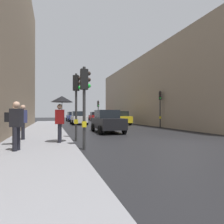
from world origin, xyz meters
TOP-DOWN VIEW (x-y plane):
  - ground_plane at (0.00, 0.00)m, footprint 120.00×120.00m
  - sidewalk_kerb at (-6.72, 6.00)m, footprint 3.20×40.00m
  - building_facade_right at (11.13, 15.33)m, footprint 12.00×31.43m
  - traffic_light_near_left at (-4.80, -0.10)m, footprint 0.43×0.25m
  - traffic_light_far_median at (0.54, 19.18)m, footprint 0.25×0.43m
  - traffic_light_mid_street at (4.81, 9.30)m, footprint 0.35×0.45m
  - traffic_light_near_right at (-4.80, 2.48)m, footprint 0.45×0.35m
  - car_blue_van at (-2.36, 26.75)m, footprint 2.21×4.30m
  - car_dark_suv at (-1.91, 6.28)m, footprint 2.10×4.24m
  - car_red_sedan at (2.32, 29.42)m, footprint 2.09×4.24m
  - car_yellow_taxi at (2.29, 14.91)m, footprint 2.26×4.32m
  - car_green_estate at (2.15, 22.60)m, footprint 2.03×4.21m
  - car_white_compact at (-2.62, 17.32)m, footprint 2.04×4.21m
  - pedestrian_with_umbrella at (-5.68, 1.11)m, footprint 1.00×1.00m
  - pedestrian_with_grey_backpack at (-7.54, 2.73)m, footprint 0.62×0.36m
  - pedestrian_with_black_backpack at (-7.61, 1.04)m, footprint 0.61×0.36m
  - pedestrian_in_dark_coat at (-7.31, -0.36)m, footprint 0.47×0.38m

SIDE VIEW (x-z plane):
  - ground_plane at x=0.00m, z-range 0.00..0.00m
  - sidewalk_kerb at x=-6.72m, z-range 0.00..0.16m
  - car_blue_van at x=-2.36m, z-range 0.00..1.76m
  - car_dark_suv at x=-1.91m, z-range 0.00..1.76m
  - car_red_sedan at x=2.32m, z-range 0.00..1.76m
  - car_yellow_taxi at x=2.29m, z-range 0.00..1.76m
  - car_green_estate at x=2.15m, z-range 0.00..1.76m
  - car_white_compact at x=-2.62m, z-range 0.00..1.76m
  - pedestrian_in_dark_coat at x=-7.31m, z-range 0.25..2.02m
  - pedestrian_with_grey_backpack at x=-7.54m, z-range 0.28..2.05m
  - pedestrian_with_black_backpack at x=-7.61m, z-range 0.28..2.05m
  - pedestrian_with_umbrella at x=-5.68m, z-range 0.77..2.91m
  - traffic_light_far_median at x=0.54m, z-range 0.65..4.06m
  - traffic_light_near_left at x=-4.80m, z-range 0.65..4.08m
  - traffic_light_near_right at x=-4.80m, z-range 0.70..4.37m
  - traffic_light_mid_street at x=4.81m, z-range 0.73..4.60m
  - building_facade_right at x=11.13m, z-range 0.00..9.07m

